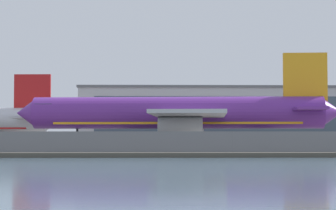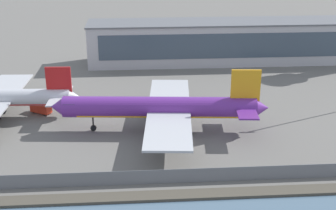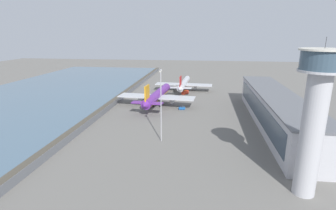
% 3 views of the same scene
% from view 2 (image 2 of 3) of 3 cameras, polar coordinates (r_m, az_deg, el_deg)
% --- Properties ---
extents(ground_plane, '(500.00, 500.00, 0.00)m').
position_cam_2_polar(ground_plane, '(99.19, 2.32, -4.65)').
color(ground_plane, '#66635E').
extents(shoreline_seawall, '(320.00, 3.00, 0.50)m').
position_cam_2_polar(shoreline_seawall, '(81.28, 3.94, -10.81)').
color(shoreline_seawall, '#474238').
rests_on(shoreline_seawall, ground).
extents(perimeter_fence, '(280.00, 0.10, 2.76)m').
position_cam_2_polar(perimeter_fence, '(84.52, 3.54, -8.55)').
color(perimeter_fence, slate).
rests_on(perimeter_fence, ground).
extents(cargo_jet_purple, '(48.02, 41.18, 14.48)m').
position_cam_2_polar(cargo_jet_purple, '(102.40, -0.69, -0.38)').
color(cargo_jet_purple, '#602889').
rests_on(cargo_jet_purple, ground).
extents(baggage_tug, '(2.09, 3.41, 1.80)m').
position_cam_2_polar(baggage_tug, '(117.47, 1.90, 0.06)').
color(baggage_tug, '#19519E').
rests_on(baggage_tug, ground).
extents(ops_van, '(5.54, 4.47, 2.48)m').
position_cam_2_polar(ops_van, '(117.98, -15.19, -0.37)').
color(ops_van, red).
rests_on(ops_van, ground).
extents(terminal_building, '(89.29, 15.22, 13.63)m').
position_cam_2_polar(terminal_building, '(156.52, 6.88, 7.67)').
color(terminal_building, '#B2B2B7').
rests_on(terminal_building, ground).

